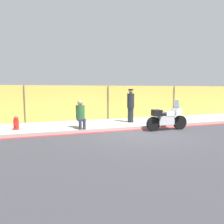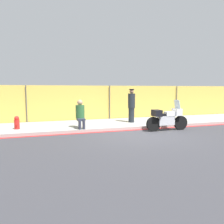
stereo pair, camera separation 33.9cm
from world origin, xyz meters
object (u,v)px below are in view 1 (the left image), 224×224
(officer_standing, at_px, (131,105))
(person_seated_on_curb, at_px, (80,113))
(fire_hydrant, at_px, (16,123))
(motorcycle, at_px, (167,118))

(officer_standing, bearing_deg, person_seated_on_curb, -162.69)
(officer_standing, bearing_deg, fire_hydrant, -177.02)
(officer_standing, distance_m, fire_hydrant, 5.98)
(officer_standing, relative_size, fire_hydrant, 3.05)
(person_seated_on_curb, distance_m, fire_hydrant, 2.99)
(motorcycle, distance_m, person_seated_on_curb, 4.19)
(motorcycle, distance_m, fire_hydrant, 7.13)
(motorcycle, height_order, person_seated_on_curb, person_seated_on_curb)
(fire_hydrant, bearing_deg, motorcycle, -14.95)
(fire_hydrant, bearing_deg, officer_standing, 2.98)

